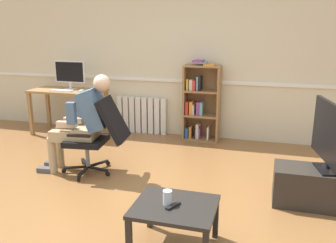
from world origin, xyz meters
The scene contains 15 objects.
ground_plane centered at (0.00, 0.00, 0.00)m, with size 18.00×18.00×0.00m, color brown.
back_wall centered at (0.00, 2.65, 1.35)m, with size 12.00×0.13×2.70m.
computer_desk centered at (-1.96, 2.15, 0.64)m, with size 1.24×0.58×0.76m.
imac_monitor centered at (-1.95, 2.23, 1.03)m, with size 0.55×0.14×0.47m.
keyboard centered at (-1.99, 2.01, 0.77)m, with size 0.37×0.12×0.02m, color white.
computer_mouse centered at (-1.64, 2.03, 0.77)m, with size 0.06×0.10×0.03m, color white.
bookshelf centered at (0.22, 2.44, 0.59)m, with size 0.57×0.29×1.27m.
radiator centered at (-0.80, 2.54, 0.31)m, with size 0.88×0.08×0.62m.
office_chair centered at (-0.70, 0.75, 0.52)m, with size 0.84×0.63×0.96m.
person_seated centered at (-0.90, 0.73, 0.65)m, with size 0.97×0.42×1.23m.
tv_stand centered at (1.87, 0.60, 0.20)m, with size 1.01×0.40×0.39m.
tv_screen centered at (1.88, 0.60, 0.74)m, with size 0.26×1.00×0.67m.
coffee_table centered at (0.60, -0.51, 0.34)m, with size 0.66×0.56×0.39m.
drinking_glass centered at (0.54, -0.51, 0.45)m, with size 0.07×0.07×0.12m, color silver.
spare_remote centered at (0.59, -0.54, 0.40)m, with size 0.04×0.15×0.02m, color black.
Camera 1 is at (1.25, -2.99, 1.77)m, focal length 37.87 mm.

